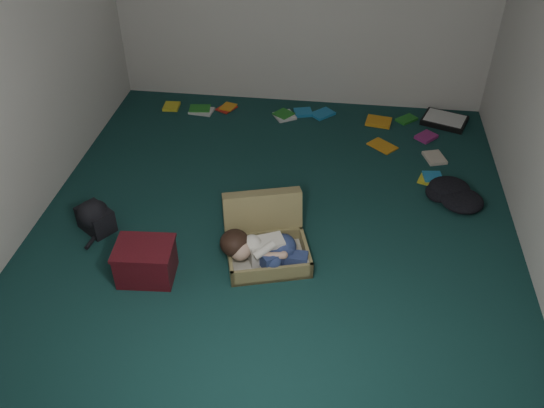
# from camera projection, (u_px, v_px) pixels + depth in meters

# --- Properties ---
(floor) EXTENTS (4.50, 4.50, 0.00)m
(floor) POSITION_uv_depth(u_px,v_px,m) (274.00, 226.00, 4.82)
(floor) COLOR #133734
(floor) RESTS_ON ground
(wall_front) EXTENTS (4.50, 0.00, 4.50)m
(wall_front) POSITION_uv_depth(u_px,v_px,m) (203.00, 338.00, 2.26)
(wall_front) COLOR silver
(wall_front) RESTS_ON ground
(wall_left) EXTENTS (0.00, 4.50, 4.50)m
(wall_left) POSITION_uv_depth(u_px,v_px,m) (5.00, 68.00, 4.23)
(wall_left) COLOR silver
(wall_left) RESTS_ON ground
(suitcase) EXTENTS (0.76, 0.75, 0.46)m
(suitcase) POSITION_uv_depth(u_px,v_px,m) (266.00, 239.00, 4.49)
(suitcase) COLOR olive
(suitcase) RESTS_ON floor
(person) EXTENTS (0.69, 0.35, 0.28)m
(person) POSITION_uv_depth(u_px,v_px,m) (263.00, 249.00, 4.33)
(person) COLOR white
(person) RESTS_ON suitcase
(maroon_bin) EXTENTS (0.45, 0.37, 0.30)m
(maroon_bin) POSITION_uv_depth(u_px,v_px,m) (146.00, 261.00, 4.27)
(maroon_bin) COLOR #480E15
(maroon_bin) RESTS_ON floor
(backpack) EXTENTS (0.46, 0.45, 0.22)m
(backpack) POSITION_uv_depth(u_px,v_px,m) (96.00, 218.00, 4.73)
(backpack) COLOR black
(backpack) RESTS_ON floor
(clothing_pile) EXTENTS (0.53, 0.47, 0.15)m
(clothing_pile) POSITION_uv_depth(u_px,v_px,m) (444.00, 190.00, 5.10)
(clothing_pile) COLOR black
(clothing_pile) RESTS_ON floor
(paper_tray) EXTENTS (0.53, 0.47, 0.06)m
(paper_tray) POSITION_uv_depth(u_px,v_px,m) (444.00, 120.00, 6.16)
(paper_tray) COLOR black
(paper_tray) RESTS_ON floor
(book_scatter) EXTENTS (3.23, 1.46, 0.02)m
(book_scatter) POSITION_uv_depth(u_px,v_px,m) (343.00, 130.00, 6.04)
(book_scatter) COLOR gold
(book_scatter) RESTS_ON floor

